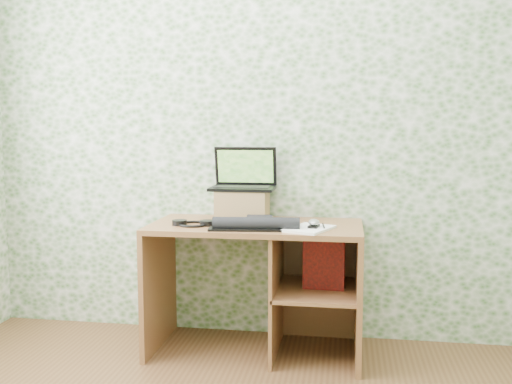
% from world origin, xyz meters
% --- Properties ---
extents(wall_back, '(3.50, 0.00, 3.50)m').
position_xyz_m(wall_back, '(0.00, 1.75, 1.30)').
color(wall_back, silver).
rests_on(wall_back, ground).
extents(desk, '(1.20, 0.60, 0.75)m').
position_xyz_m(desk, '(0.08, 1.47, 0.48)').
color(desk, brown).
rests_on(desk, floor).
extents(riser, '(0.30, 0.25, 0.18)m').
position_xyz_m(riser, '(-0.10, 1.58, 0.84)').
color(riser, olive).
rests_on(riser, desk).
extents(laptop, '(0.38, 0.27, 0.25)m').
position_xyz_m(laptop, '(-0.10, 1.63, 0.99)').
color(laptop, black).
rests_on(laptop, riser).
extents(keyboard, '(0.52, 0.30, 0.07)m').
position_xyz_m(keyboard, '(0.03, 1.31, 0.77)').
color(keyboard, black).
rests_on(keyboard, desk).
extents(headphones, '(0.24, 0.19, 0.03)m').
position_xyz_m(headphones, '(-0.34, 1.34, 0.76)').
color(headphones, black).
rests_on(headphones, desk).
extents(notepad, '(0.29, 0.33, 0.01)m').
position_xyz_m(notepad, '(0.31, 1.30, 0.76)').
color(notepad, white).
rests_on(notepad, desk).
extents(mouse, '(0.07, 0.11, 0.03)m').
position_xyz_m(mouse, '(0.34, 1.31, 0.78)').
color(mouse, '#B1B1B3').
rests_on(mouse, notepad).
extents(pen, '(0.02, 0.13, 0.01)m').
position_xyz_m(pen, '(0.39, 1.35, 0.77)').
color(pen, black).
rests_on(pen, notepad).
extents(red_box, '(0.24, 0.09, 0.28)m').
position_xyz_m(red_box, '(0.39, 1.44, 0.53)').
color(red_box, '#9D130E').
rests_on(red_box, desk).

